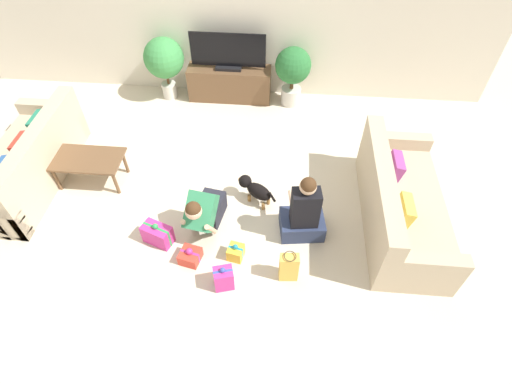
{
  "coord_description": "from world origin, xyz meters",
  "views": [
    {
      "loc": [
        0.95,
        -3.35,
        3.97
      ],
      "look_at": [
        0.68,
        -0.17,
        0.45
      ],
      "focal_mm": 28.0,
      "sensor_mm": 36.0,
      "label": 1
    }
  ],
  "objects_px": {
    "potted_plant_back_right": "(293,70)",
    "gift_box_d": "(158,234)",
    "coffee_table": "(88,161)",
    "tv": "(228,53)",
    "gift_box_a": "(190,256)",
    "potted_plant_back_left": "(164,60)",
    "person_kneeling": "(204,211)",
    "tv_console": "(230,84)",
    "gift_bag_a": "(289,267)",
    "sofa_right": "(399,205)",
    "dog": "(255,189)",
    "gift_box_c": "(224,278)",
    "person_sitting": "(304,214)",
    "sofa_left": "(28,163)",
    "gift_box_b": "(236,252)"
  },
  "relations": [
    {
      "from": "tv_console",
      "to": "sofa_right",
      "type": "bearing_deg",
      "value": -45.86
    },
    {
      "from": "gift_box_d",
      "to": "sofa_left",
      "type": "bearing_deg",
      "value": 155.83
    },
    {
      "from": "sofa_right",
      "to": "dog",
      "type": "bearing_deg",
      "value": 83.98
    },
    {
      "from": "sofa_right",
      "to": "person_sitting",
      "type": "bearing_deg",
      "value": 103.89
    },
    {
      "from": "gift_box_a",
      "to": "dog",
      "type": "bearing_deg",
      "value": 56.05
    },
    {
      "from": "sofa_left",
      "to": "person_sitting",
      "type": "distance_m",
      "value": 3.7
    },
    {
      "from": "coffee_table",
      "to": "sofa_right",
      "type": "bearing_deg",
      "value": -5.12
    },
    {
      "from": "coffee_table",
      "to": "person_sitting",
      "type": "bearing_deg",
      "value": -12.76
    },
    {
      "from": "sofa_left",
      "to": "tv_console",
      "type": "distance_m",
      "value": 3.24
    },
    {
      "from": "gift_box_a",
      "to": "gift_box_c",
      "type": "bearing_deg",
      "value": -34.04
    },
    {
      "from": "gift_box_a",
      "to": "gift_box_d",
      "type": "bearing_deg",
      "value": 151.89
    },
    {
      "from": "potted_plant_back_right",
      "to": "potted_plant_back_left",
      "type": "bearing_deg",
      "value": 180.0
    },
    {
      "from": "person_kneeling",
      "to": "gift_box_d",
      "type": "xyz_separation_m",
      "value": [
        -0.53,
        -0.25,
        -0.19
      ]
    },
    {
      "from": "gift_box_a",
      "to": "gift_bag_a",
      "type": "bearing_deg",
      "value": -6.54
    },
    {
      "from": "potted_plant_back_right",
      "to": "gift_box_a",
      "type": "relative_size",
      "value": 3.59
    },
    {
      "from": "potted_plant_back_left",
      "to": "person_sitting",
      "type": "distance_m",
      "value": 3.53
    },
    {
      "from": "gift_box_a",
      "to": "gift_bag_a",
      "type": "distance_m",
      "value": 1.15
    },
    {
      "from": "potted_plant_back_right",
      "to": "tv_console",
      "type": "bearing_deg",
      "value": 177.21
    },
    {
      "from": "dog",
      "to": "gift_bag_a",
      "type": "bearing_deg",
      "value": 55.28
    },
    {
      "from": "potted_plant_back_right",
      "to": "gift_box_c",
      "type": "distance_m",
      "value": 3.59
    },
    {
      "from": "sofa_right",
      "to": "gift_box_d",
      "type": "distance_m",
      "value": 2.92
    },
    {
      "from": "potted_plant_back_left",
      "to": "person_kneeling",
      "type": "distance_m",
      "value": 2.96
    },
    {
      "from": "dog",
      "to": "gift_box_d",
      "type": "bearing_deg",
      "value": -23.08
    },
    {
      "from": "person_sitting",
      "to": "dog",
      "type": "relative_size",
      "value": 1.88
    },
    {
      "from": "dog",
      "to": "gift_bag_a",
      "type": "relative_size",
      "value": 1.21
    },
    {
      "from": "tv_console",
      "to": "potted_plant_back_right",
      "type": "distance_m",
      "value": 1.08
    },
    {
      "from": "potted_plant_back_right",
      "to": "dog",
      "type": "height_order",
      "value": "potted_plant_back_right"
    },
    {
      "from": "tv",
      "to": "potted_plant_back_left",
      "type": "distance_m",
      "value": 1.03
    },
    {
      "from": "sofa_left",
      "to": "person_kneeling",
      "type": "relative_size",
      "value": 2.66
    },
    {
      "from": "tv",
      "to": "potted_plant_back_right",
      "type": "height_order",
      "value": "tv"
    },
    {
      "from": "potted_plant_back_right",
      "to": "potted_plant_back_left",
      "type": "height_order",
      "value": "potted_plant_back_left"
    },
    {
      "from": "sofa_right",
      "to": "gift_box_c",
      "type": "relative_size",
      "value": 5.96
    },
    {
      "from": "coffee_table",
      "to": "gift_box_a",
      "type": "xyz_separation_m",
      "value": [
        1.56,
        -1.15,
        -0.28
      ]
    },
    {
      "from": "coffee_table",
      "to": "tv",
      "type": "relative_size",
      "value": 0.78
    },
    {
      "from": "sofa_right",
      "to": "potted_plant_back_right",
      "type": "relative_size",
      "value": 2.1
    },
    {
      "from": "sofa_left",
      "to": "potted_plant_back_right",
      "type": "relative_size",
      "value": 2.1
    },
    {
      "from": "potted_plant_back_right",
      "to": "gift_box_d",
      "type": "bearing_deg",
      "value": -116.65
    },
    {
      "from": "dog",
      "to": "gift_bag_a",
      "type": "xyz_separation_m",
      "value": [
        0.47,
        -1.11,
        -0.01
      ]
    },
    {
      "from": "sofa_right",
      "to": "gift_box_a",
      "type": "xyz_separation_m",
      "value": [
        -2.43,
        -0.8,
        -0.22
      ]
    },
    {
      "from": "potted_plant_back_right",
      "to": "gift_box_b",
      "type": "height_order",
      "value": "potted_plant_back_right"
    },
    {
      "from": "gift_box_a",
      "to": "gift_box_c",
      "type": "relative_size",
      "value": 0.79
    },
    {
      "from": "dog",
      "to": "tv_console",
      "type": "bearing_deg",
      "value": -132.31
    },
    {
      "from": "person_kneeling",
      "to": "gift_bag_a",
      "type": "distance_m",
      "value": 1.2
    },
    {
      "from": "coffee_table",
      "to": "gift_box_c",
      "type": "bearing_deg",
      "value": -35.9
    },
    {
      "from": "person_kneeling",
      "to": "gift_box_c",
      "type": "distance_m",
      "value": 0.86
    },
    {
      "from": "sofa_right",
      "to": "gift_bag_a",
      "type": "relative_size",
      "value": 4.82
    },
    {
      "from": "tv_console",
      "to": "gift_bag_a",
      "type": "distance_m",
      "value": 3.56
    },
    {
      "from": "gift_box_b",
      "to": "gift_box_d",
      "type": "height_order",
      "value": "gift_box_d"
    },
    {
      "from": "gift_box_c",
      "to": "gift_box_b",
      "type": "bearing_deg",
      "value": 77.7
    },
    {
      "from": "person_kneeling",
      "to": "dog",
      "type": "bearing_deg",
      "value": 51.77
    }
  ]
}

